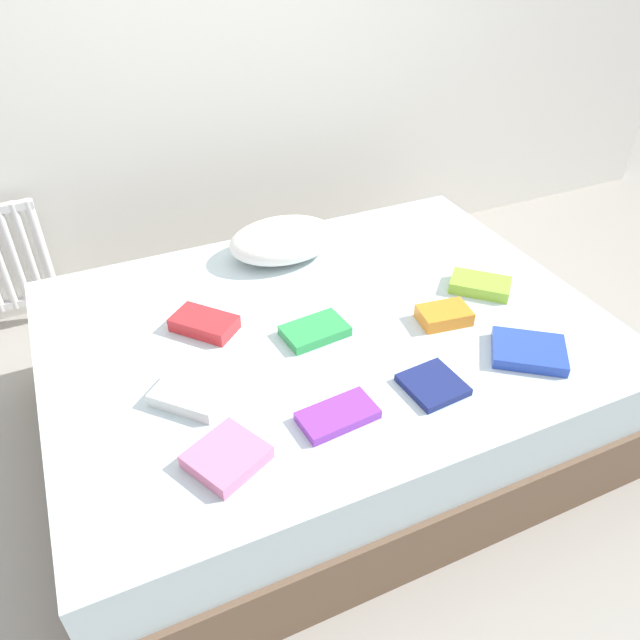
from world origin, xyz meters
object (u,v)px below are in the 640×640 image
Objects in this scene: radiator at (7,259)px; textbook_green at (315,331)px; textbook_red at (204,323)px; textbook_purple at (338,415)px; textbook_blue at (529,351)px; textbook_orange at (444,315)px; textbook_navy at (433,385)px; textbook_white at (190,395)px; textbook_pink at (227,457)px; pillow at (283,240)px; textbook_lime at (480,285)px; bed at (325,375)px.

textbook_green is at bearing -51.20° from radiator.
textbook_red is at bearing -58.03° from radiator.
textbook_blue is at bearing -5.18° from textbook_purple.
textbook_navy is at bearing -121.18° from textbook_orange.
textbook_purple is (-0.10, -0.40, -0.00)m from textbook_green.
textbook_orange is at bearing 47.53° from textbook_white.
textbook_navy is 0.92× the size of textbook_pink.
pillow reaches higher than textbook_purple.
textbook_lime is (1.04, -0.19, -0.00)m from textbook_red.
bed is at bearing 176.99° from textbook_blue.
textbook_lime is at bearing 37.79° from textbook_red.
textbook_orange reaches higher than textbook_white.
textbook_red is at bearing 144.80° from textbook_green.
textbook_blue is at bearing 16.61° from textbook_red.
radiator is at bearing 170.35° from textbook_red.
textbook_white is 0.92× the size of textbook_blue.
pillow is 2.05× the size of textbook_lime.
textbook_lime reaches higher than textbook_navy.
textbook_lime is 1.19m from textbook_white.
textbook_green is 0.62m from textbook_pink.
textbook_orange is at bearing -20.41° from textbook_green.
bed is 4.36× the size of pillow.
pillow is 2.40× the size of textbook_pink.
textbook_pink reaches higher than textbook_green.
textbook_green is (-0.10, -0.55, -0.06)m from pillow.
textbook_purple is (-0.80, -0.40, -0.01)m from textbook_lime.
bed is 11.32× the size of textbook_navy.
textbook_lime reaches higher than bed.
pillow is at bearing 34.24° from textbook_pink.
textbook_orange is 0.83× the size of textbook_white.
textbook_navy is 0.33m from textbook_purple.
textbook_pink is (-0.68, -0.02, 0.01)m from textbook_navy.
textbook_lime is at bearing 20.95° from textbook_purple.
textbook_white is (0.52, -1.39, 0.14)m from radiator.
radiator reaches higher than textbook_orange.
textbook_orange is (0.39, -0.16, 0.28)m from bed.
textbook_navy is 0.81× the size of textbook_white.
textbook_pink is (0.55, -1.67, 0.14)m from radiator.
radiator is at bearing 121.81° from textbook_navy.
textbook_navy is (0.23, -0.40, -0.01)m from textbook_green.
textbook_pink is 1.06m from textbook_blue.
pillow is 0.91m from textbook_white.
textbook_pink reaches higher than textbook_blue.
pillow is 1.08m from textbook_blue.
textbook_red is 0.94× the size of textbook_blue.
pillow is 2.60× the size of textbook_navy.
textbook_orange is 0.78× the size of textbook_purple.
textbook_pink is (-0.51, -0.47, 0.27)m from bed.
textbook_green is at bearing -136.68° from textbook_lime.
textbook_white reaches higher than bed.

